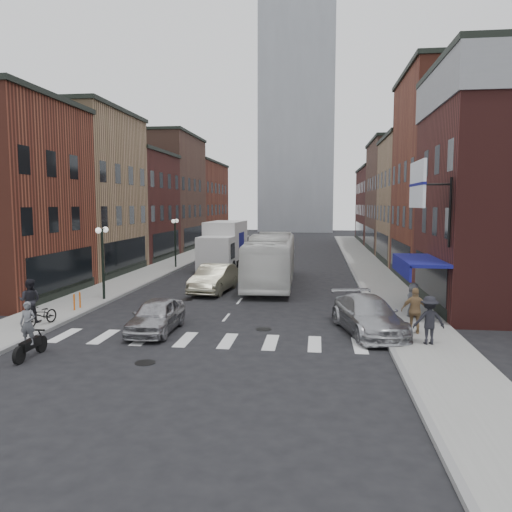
# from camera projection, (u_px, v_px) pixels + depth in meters

# --- Properties ---
(ground) EXTENTS (160.00, 160.00, 0.00)m
(ground) POSITION_uv_depth(u_px,v_px,m) (222.00, 322.00, 22.66)
(ground) COLOR black
(ground) RESTS_ON ground
(sidewalk_left) EXTENTS (3.00, 74.00, 0.15)m
(sidewalk_left) POSITION_uv_depth(u_px,v_px,m) (176.00, 262.00, 45.40)
(sidewalk_left) COLOR gray
(sidewalk_left) RESTS_ON ground
(sidewalk_right) EXTENTS (3.00, 74.00, 0.15)m
(sidewalk_right) POSITION_uv_depth(u_px,v_px,m) (366.00, 265.00, 43.32)
(sidewalk_right) COLOR gray
(sidewalk_right) RESTS_ON ground
(curb_left) EXTENTS (0.20, 74.00, 0.16)m
(curb_left) POSITION_uv_depth(u_px,v_px,m) (193.00, 263.00, 45.23)
(curb_left) COLOR gray
(curb_left) RESTS_ON ground
(curb_right) EXTENTS (0.20, 74.00, 0.16)m
(curb_right) POSITION_uv_depth(u_px,v_px,m) (349.00, 265.00, 43.51)
(curb_right) COLOR gray
(curb_right) RESTS_ON ground
(crosswalk_stripes) EXTENTS (12.00, 2.20, 0.01)m
(crosswalk_stripes) POSITION_uv_depth(u_px,v_px,m) (208.00, 340.00, 19.70)
(crosswalk_stripes) COLOR silver
(crosswalk_stripes) RESTS_ON ground
(bldg_left_mid_a) EXTENTS (10.30, 10.20, 12.30)m
(bldg_left_mid_a) POSITION_uv_depth(u_px,v_px,m) (62.00, 193.00, 37.67)
(bldg_left_mid_a) COLOR #957552
(bldg_left_mid_a) RESTS_ON ground
(bldg_left_mid_b) EXTENTS (10.30, 10.20, 10.30)m
(bldg_left_mid_b) POSITION_uv_depth(u_px,v_px,m) (115.00, 206.00, 47.64)
(bldg_left_mid_b) COLOR #461B19
(bldg_left_mid_b) RESTS_ON ground
(bldg_left_far_a) EXTENTS (10.30, 12.20, 13.30)m
(bldg_left_far_a) POSITION_uv_depth(u_px,v_px,m) (153.00, 193.00, 58.34)
(bldg_left_far_a) COLOR brown
(bldg_left_far_a) RESTS_ON ground
(bldg_left_far_b) EXTENTS (10.30, 16.20, 11.30)m
(bldg_left_far_b) POSITION_uv_depth(u_px,v_px,m) (185.00, 202.00, 72.26)
(bldg_left_far_b) COLOR maroon
(bldg_left_far_b) RESTS_ON ground
(bldg_right_mid_a) EXTENTS (10.30, 10.20, 14.30)m
(bldg_right_mid_a) POSITION_uv_depth(u_px,v_px,m) (477.00, 177.00, 33.88)
(bldg_right_mid_a) COLOR maroon
(bldg_right_mid_a) RESTS_ON ground
(bldg_right_mid_b) EXTENTS (10.30, 10.20, 11.30)m
(bldg_right_mid_b) POSITION_uv_depth(u_px,v_px,m) (441.00, 200.00, 43.91)
(bldg_right_mid_b) COLOR #957552
(bldg_right_mid_b) RESTS_ON ground
(bldg_right_far_a) EXTENTS (10.30, 12.20, 12.30)m
(bldg_right_far_a) POSITION_uv_depth(u_px,v_px,m) (417.00, 196.00, 54.71)
(bldg_right_far_a) COLOR brown
(bldg_right_far_a) RESTS_ON ground
(bldg_right_far_b) EXTENTS (10.30, 16.20, 10.30)m
(bldg_right_far_b) POSITION_uv_depth(u_px,v_px,m) (397.00, 205.00, 68.63)
(bldg_right_far_b) COLOR #461B19
(bldg_right_far_b) RESTS_ON ground
(awning_blue) EXTENTS (1.80, 5.00, 0.78)m
(awning_blue) POSITION_uv_depth(u_px,v_px,m) (416.00, 262.00, 23.75)
(awning_blue) COLOR navy
(awning_blue) RESTS_ON ground
(billboard_sign) EXTENTS (1.52, 3.00, 3.70)m
(billboard_sign) POSITION_uv_depth(u_px,v_px,m) (419.00, 186.00, 21.45)
(billboard_sign) COLOR black
(billboard_sign) RESTS_ON ground
(distant_tower) EXTENTS (14.00, 14.00, 50.00)m
(distant_tower) POSITION_uv_depth(u_px,v_px,m) (298.00, 102.00, 97.01)
(distant_tower) COLOR #9399A0
(distant_tower) RESTS_ON ground
(streetlamp_near) EXTENTS (0.32, 1.22, 4.11)m
(streetlamp_near) POSITION_uv_depth(u_px,v_px,m) (103.00, 249.00, 27.21)
(streetlamp_near) COLOR black
(streetlamp_near) RESTS_ON ground
(streetlamp_far) EXTENTS (0.32, 1.22, 4.11)m
(streetlamp_far) POSITION_uv_depth(u_px,v_px,m) (175.00, 234.00, 41.02)
(streetlamp_far) COLOR black
(streetlamp_far) RESTS_ON ground
(bike_rack) EXTENTS (0.08, 0.68, 0.80)m
(bike_rack) POSITION_uv_depth(u_px,v_px,m) (77.00, 301.00, 24.82)
(bike_rack) COLOR #D8590C
(bike_rack) RESTS_ON sidewalk_left
(box_truck) EXTENTS (2.92, 8.94, 3.85)m
(box_truck) POSITION_uv_depth(u_px,v_px,m) (223.00, 245.00, 41.62)
(box_truck) COLOR silver
(box_truck) RESTS_ON ground
(motorcycle_rider) EXTENTS (0.57, 1.98, 2.01)m
(motorcycle_rider) POSITION_uv_depth(u_px,v_px,m) (29.00, 332.00, 17.31)
(motorcycle_rider) COLOR black
(motorcycle_rider) RESTS_ON ground
(transit_bus) EXTENTS (3.17, 12.15, 3.36)m
(transit_bus) POSITION_uv_depth(u_px,v_px,m) (271.00, 259.00, 33.09)
(transit_bus) COLOR silver
(transit_bus) RESTS_ON ground
(sedan_left_near) EXTENTS (1.67, 4.15, 1.41)m
(sedan_left_near) POSITION_uv_depth(u_px,v_px,m) (156.00, 316.00, 20.89)
(sedan_left_near) COLOR #A3A2A7
(sedan_left_near) RESTS_ON ground
(sedan_left_far) EXTENTS (2.34, 5.28, 1.68)m
(sedan_left_far) POSITION_uv_depth(u_px,v_px,m) (214.00, 278.00, 30.34)
(sedan_left_far) COLOR beige
(sedan_left_far) RESTS_ON ground
(curb_car) EXTENTS (3.28, 5.56, 1.51)m
(curb_car) POSITION_uv_depth(u_px,v_px,m) (368.00, 315.00, 20.72)
(curb_car) COLOR #ACADB1
(curb_car) RESTS_ON ground
(parked_bicycle) EXTENTS (1.02, 1.89, 0.94)m
(parked_bicycle) POSITION_uv_depth(u_px,v_px,m) (41.00, 315.00, 21.42)
(parked_bicycle) COLOR black
(parked_bicycle) RESTS_ON sidewalk_left
(ped_left_solo) EXTENTS (1.01, 0.67, 1.94)m
(ped_left_solo) POSITION_uv_depth(u_px,v_px,m) (30.00, 301.00, 21.99)
(ped_left_solo) COLOR black
(ped_left_solo) RESTS_ON sidewalk_left
(ped_right_a) EXTENTS (1.23, 0.70, 1.82)m
(ped_right_a) POSITION_uv_depth(u_px,v_px,m) (429.00, 320.00, 18.59)
(ped_right_a) COLOR black
(ped_right_a) RESTS_ON sidewalk_right
(ped_right_b) EXTENTS (1.17, 0.72, 1.87)m
(ped_right_b) POSITION_uv_depth(u_px,v_px,m) (415.00, 311.00, 20.09)
(ped_right_b) COLOR olive
(ped_right_b) RESTS_ON sidewalk_right
(ped_right_c) EXTENTS (0.93, 0.83, 1.60)m
(ped_right_c) POSITION_uv_depth(u_px,v_px,m) (413.00, 300.00, 23.04)
(ped_right_c) COLOR #55575C
(ped_right_c) RESTS_ON sidewalk_right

